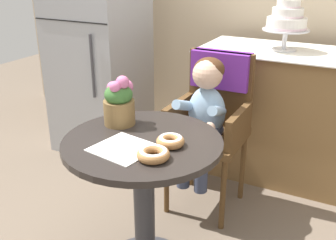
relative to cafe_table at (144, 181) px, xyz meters
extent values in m
cylinder|color=#282321|center=(0.00, 0.00, 0.20)|extent=(0.72, 0.72, 0.03)
cylinder|color=#333338|center=(0.00, 0.00, -0.16)|extent=(0.10, 0.10, 0.69)
cube|color=brown|center=(0.05, 0.66, -0.04)|extent=(0.42, 0.42, 0.04)
cube|color=brown|center=(0.05, 0.85, 0.22)|extent=(0.40, 0.04, 0.46)
cube|color=brown|center=(-0.14, 0.66, 0.08)|extent=(0.04, 0.38, 0.18)
cube|color=brown|center=(0.24, 0.66, 0.08)|extent=(0.04, 0.38, 0.18)
cube|color=#6B2893|center=(0.05, 0.85, 0.34)|extent=(0.36, 0.11, 0.22)
cylinder|color=brown|center=(-0.13, 0.48, -0.28)|extent=(0.03, 0.03, 0.45)
cylinder|color=brown|center=(0.23, 0.48, -0.28)|extent=(0.03, 0.03, 0.45)
cylinder|color=brown|center=(-0.13, 0.84, -0.28)|extent=(0.03, 0.03, 0.45)
cylinder|color=brown|center=(0.23, 0.84, -0.28)|extent=(0.03, 0.03, 0.45)
ellipsoid|color=#8CADCC|center=(0.05, 0.64, 0.14)|extent=(0.22, 0.16, 0.30)
sphere|color=#E0B293|center=(0.05, 0.63, 0.36)|extent=(0.17, 0.17, 0.17)
ellipsoid|color=#4C2D19|center=(0.05, 0.65, 0.38)|extent=(0.17, 0.17, 0.14)
cylinder|color=#8CADCC|center=(-0.05, 0.55, 0.19)|extent=(0.08, 0.23, 0.13)
sphere|color=#E0B293|center=(-0.04, 0.47, 0.12)|extent=(0.06, 0.06, 0.06)
cylinder|color=#8CADCC|center=(0.14, 0.55, 0.19)|extent=(0.08, 0.23, 0.13)
sphere|color=#E0B293|center=(0.13, 0.47, 0.12)|extent=(0.06, 0.06, 0.06)
cylinder|color=#3F4760|center=(-0.01, 0.56, 0.03)|extent=(0.09, 0.22, 0.09)
cylinder|color=#3F4760|center=(-0.01, 0.45, -0.14)|extent=(0.08, 0.08, 0.26)
cylinder|color=#3F4760|center=(0.10, 0.56, 0.03)|extent=(0.09, 0.22, 0.09)
cylinder|color=#3F4760|center=(0.10, 0.45, -0.14)|extent=(0.08, 0.08, 0.26)
cube|color=white|center=(-0.03, -0.11, 0.21)|extent=(0.28, 0.27, 0.00)
torus|color=#AD7542|center=(0.13, -0.14, 0.23)|extent=(0.13, 0.13, 0.04)
torus|color=white|center=(0.13, -0.14, 0.24)|extent=(0.12, 0.12, 0.02)
torus|color=#AD7542|center=(0.14, 0.01, 0.23)|extent=(0.12, 0.12, 0.04)
torus|color=white|center=(0.14, 0.01, 0.24)|extent=(0.11, 0.11, 0.02)
cylinder|color=brown|center=(-0.19, 0.11, 0.27)|extent=(0.15, 0.15, 0.12)
ellipsoid|color=#38662D|center=(-0.19, 0.11, 0.36)|extent=(0.14, 0.14, 0.10)
sphere|color=#CC6699|center=(-0.17, 0.11, 0.42)|extent=(0.06, 0.06, 0.06)
sphere|color=#CC6699|center=(-0.18, 0.16, 0.39)|extent=(0.07, 0.07, 0.07)
sphere|color=#CC6699|center=(-0.24, 0.13, 0.38)|extent=(0.06, 0.06, 0.06)
sphere|color=#CC6699|center=(-0.22, 0.09, 0.37)|extent=(0.05, 0.05, 0.05)
sphere|color=#CC6699|center=(-0.19, 0.07, 0.41)|extent=(0.05, 0.05, 0.05)
cube|color=olive|center=(0.55, 1.30, -0.06)|extent=(1.50, 0.56, 0.90)
cube|color=white|center=(0.55, 1.30, 0.39)|extent=(1.56, 0.62, 0.01)
cylinder|color=silver|center=(0.31, 1.30, 0.40)|extent=(0.16, 0.16, 0.01)
cylinder|color=silver|center=(0.31, 1.30, 0.46)|extent=(0.03, 0.03, 0.12)
cylinder|color=silver|center=(0.31, 1.30, 0.53)|extent=(0.30, 0.30, 0.01)
cylinder|color=white|center=(0.31, 1.30, 0.57)|extent=(0.26, 0.25, 0.08)
cylinder|color=silver|center=(0.31, 1.30, 0.54)|extent=(0.26, 0.26, 0.01)
cylinder|color=white|center=(0.31, 1.30, 0.63)|extent=(0.20, 0.20, 0.06)
cylinder|color=silver|center=(0.31, 1.30, 0.61)|extent=(0.20, 0.20, 0.01)
cylinder|color=white|center=(0.31, 1.30, 0.69)|extent=(0.15, 0.15, 0.05)
cylinder|color=silver|center=(0.31, 1.30, 0.67)|extent=(0.15, 0.15, 0.01)
cube|color=#9EA0A5|center=(-1.05, 1.10, 0.34)|extent=(0.64, 0.60, 1.70)
cube|color=black|center=(-1.05, 0.80, 0.55)|extent=(0.63, 0.01, 0.01)
cylinder|color=#3F3F44|center=(-0.87, 0.79, 0.26)|extent=(0.02, 0.02, 0.45)
camera|label=1|loc=(0.84, -1.38, 0.97)|focal=42.73mm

